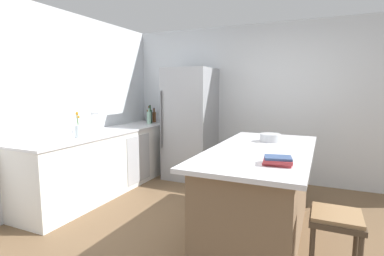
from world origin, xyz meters
TOP-DOWN VIEW (x-y plane):
  - ground_plane at (0.00, 0.00)m, footprint 7.20×7.20m
  - wall_rear at (0.00, 2.25)m, footprint 6.00×0.10m
  - wall_left at (-2.45, 0.00)m, footprint 0.10×6.00m
  - counter_run_left at (-2.07, 0.68)m, footprint 0.68×2.88m
  - kitchen_island at (0.32, 0.27)m, footprint 1.00×2.14m
  - refrigerator at (-1.21, 1.82)m, footprint 0.78×0.78m
  - bar_stool at (1.02, -0.49)m, footprint 0.36×0.36m
  - sink_faucet at (-2.12, 0.46)m, footprint 0.15×0.05m
  - flower_vase at (-2.00, 0.05)m, footprint 0.09×0.09m
  - syrup_bottle at (-2.05, 2.00)m, footprint 0.07×0.07m
  - whiskey_bottle at (-2.10, 1.91)m, footprint 0.09×0.09m
  - wine_bottle at (-2.02, 1.82)m, footprint 0.07×0.07m
  - gin_bottle at (-1.98, 1.71)m, footprint 0.08×0.08m
  - cookbook_stack at (0.57, -0.34)m, footprint 0.25×0.22m
  - mixing_bowl at (0.33, 0.72)m, footprint 0.24×0.24m

SIDE VIEW (x-z plane):
  - ground_plane at x=0.00m, z-range 0.00..0.00m
  - counter_run_left at x=-2.07m, z-range 0.00..0.92m
  - kitchen_island at x=0.32m, z-range 0.01..0.93m
  - bar_stool at x=1.02m, z-range 0.21..0.86m
  - refrigerator at x=-1.21m, z-range 0.00..1.88m
  - cookbook_stack at x=0.57m, z-range 0.93..0.99m
  - mixing_bowl at x=0.33m, z-range 0.92..1.02m
  - flower_vase at x=-2.00m, z-range 0.85..1.19m
  - syrup_bottle at x=-2.05m, z-range 0.89..1.15m
  - gin_bottle at x=-1.98m, z-range 0.89..1.18m
  - whiskey_bottle at x=-2.10m, z-range 0.89..1.20m
  - wine_bottle at x=-2.02m, z-range 0.89..1.21m
  - sink_faucet at x=-2.12m, z-range 0.92..1.22m
  - wall_rear at x=0.00m, z-range 0.00..2.60m
  - wall_left at x=-2.45m, z-range 0.00..2.60m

